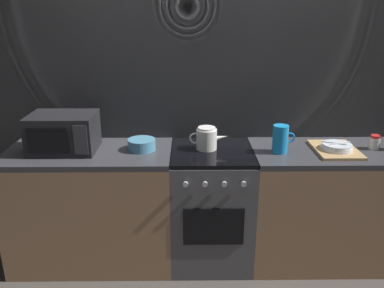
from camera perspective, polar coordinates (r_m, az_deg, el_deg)
ground_plane at (r=3.28m, az=2.65°, el=-15.88°), size 8.00×8.00×0.00m
back_wall at (r=3.08m, az=2.67°, el=6.39°), size 3.60×0.05×2.40m
counter_left at (r=3.12m, az=-14.15°, el=-8.75°), size 1.20×0.60×0.90m
stove_unit at (r=3.04m, az=2.78°, el=-8.94°), size 0.60×0.63×0.90m
counter_right at (r=3.22m, az=19.17°, el=-8.36°), size 1.20×0.60×0.90m
microwave at (r=2.96m, az=-18.12°, el=1.57°), size 0.46×0.35×0.27m
kettle at (r=2.86m, az=2.14°, el=0.82°), size 0.28×0.15×0.17m
mixing_bowl at (r=2.88m, az=-7.30°, el=-0.07°), size 0.20×0.20×0.08m
pitcher at (r=2.85m, az=12.70°, el=0.71°), size 0.16×0.11×0.20m
dish_pile at (r=3.01m, az=20.13°, el=-0.58°), size 0.30×0.40×0.07m
spice_jar at (r=3.16m, az=24.97°, el=0.23°), size 0.08×0.08×0.10m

